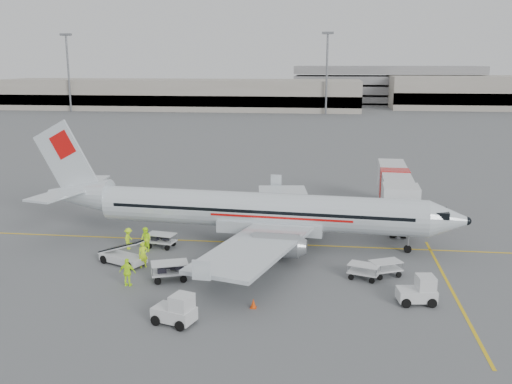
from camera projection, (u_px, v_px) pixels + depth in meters
The scene contains 23 objects.
ground at pixel (253, 243), 46.22m from camera, with size 360.00×360.00×0.00m, color #56595B.
stripe_lead at pixel (253, 243), 46.22m from camera, with size 44.00×0.20×0.01m, color yellow.
stripe_cross at pixel (451, 290), 36.77m from camera, with size 0.20×20.00×0.01m, color yellow.
terminal_west at pixel (180, 94), 175.83m from camera, with size 110.00×22.00×9.00m, color gray, non-canonical shape.
parking_garage at pixel (385, 84), 196.31m from camera, with size 62.00×24.00×14.00m, color slate, non-canonical shape.
treeline at pixel (314, 93), 214.78m from camera, with size 300.00×3.00×6.00m, color black, non-canonical shape.
mast_west at pixel (69, 73), 166.45m from camera, with size 3.20×1.20×22.00m, color slate, non-canonical shape.
mast_center at pixel (327, 74), 157.26m from camera, with size 3.20×1.20×22.00m, color slate, non-canonical shape.
aircraft at pixel (260, 187), 45.08m from camera, with size 34.23×26.83×9.44m, color silver, non-canonical shape.
jet_bridge at pixel (394, 194), 53.17m from camera, with size 3.29×17.56×4.61m, color silver, non-canonical shape.
belt_loader at pixel (122, 248), 41.18m from camera, with size 4.61×1.73×2.50m, color silver, non-canonical shape.
tug_fore at pixel (417, 290), 34.52m from camera, with size 2.28×1.30×1.76m, color silver, non-canonical shape.
tug_mid at pixel (174, 308), 31.84m from camera, with size 2.33×1.33×1.80m, color silver, non-canonical shape.
cart_loaded_a at pixel (170, 271), 38.24m from camera, with size 2.43×1.44×1.27m, color silver, non-canonical shape.
cart_loaded_b at pixel (161, 240), 45.02m from camera, with size 2.19×1.29×1.14m, color silver, non-canonical shape.
cart_empty_a at pixel (385, 268), 39.00m from camera, with size 2.10×1.24×1.09m, color silver, non-canonical shape.
cart_empty_b at pixel (364, 272), 38.46m from camera, with size 2.04×1.21×1.06m, color silver, non-canonical shape.
cone_port at pixel (265, 187), 65.29m from camera, with size 0.37×0.37×0.60m, color #E24008.
cone_stbd at pixel (253, 303), 33.99m from camera, with size 0.37×0.37×0.60m, color #E24008.
crew_a at pixel (143, 255), 40.57m from camera, with size 0.69×0.46×1.90m, color #B1E217.
crew_b at pixel (146, 240), 43.98m from camera, with size 0.93×0.73×1.92m, color #B1E217.
crew_c at pixel (129, 239), 44.59m from camera, with size 1.10×0.63×1.70m, color #B1E217.
crew_d at pixel (128, 272), 37.18m from camera, with size 1.11×0.46×1.89m, color #B1E217.
Camera 1 is at (5.80, -43.75, 14.37)m, focal length 40.00 mm.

